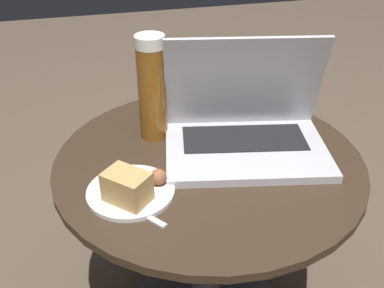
% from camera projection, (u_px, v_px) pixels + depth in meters
% --- Properties ---
extents(table, '(0.68, 0.68, 0.51)m').
position_uv_depth(table, '(208.00, 209.00, 1.06)').
color(table, '#515156').
rests_on(table, ground_plane).
extents(laptop, '(0.39, 0.31, 0.25)m').
position_uv_depth(laptop, '(245.00, 127.00, 1.00)').
color(laptop, silver).
rests_on(laptop, table).
extents(beer_glass, '(0.07, 0.07, 0.24)m').
position_uv_depth(beer_glass, '(152.00, 88.00, 1.00)').
color(beer_glass, brown).
rests_on(beer_glass, table).
extents(snack_plate, '(0.17, 0.17, 0.07)m').
position_uv_depth(snack_plate, '(131.00, 188.00, 0.86)').
color(snack_plate, white).
rests_on(snack_plate, table).
extents(fork, '(0.13, 0.16, 0.00)m').
position_uv_depth(fork, '(123.00, 203.00, 0.85)').
color(fork, silver).
rests_on(fork, table).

